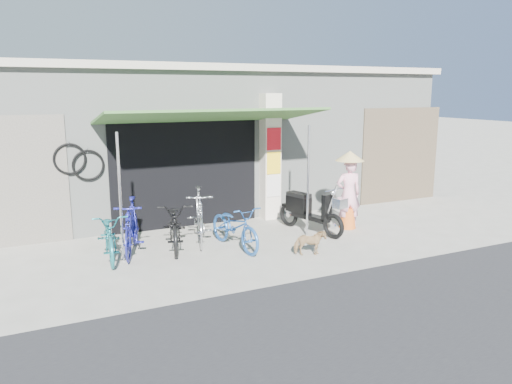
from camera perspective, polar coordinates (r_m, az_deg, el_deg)
name	(u,v)px	position (r m, az deg, el deg)	size (l,w,h in m)	color
ground	(287,251)	(9.81, 3.59, -6.70)	(80.00, 80.00, 0.00)	#9F9B8F
road_strip	(476,361)	(6.57, 23.87, -17.28)	(80.00, 6.00, 0.01)	#2A2A2C
bicycle_shop	(199,135)	(14.04, -6.50, 6.44)	(12.30, 5.30, 3.66)	#969C94
shop_pillar	(270,157)	(11.98, 1.57, 4.02)	(0.42, 0.44, 3.00)	beige
awning	(212,118)	(10.43, -5.03, 8.47)	(4.60, 1.88, 2.72)	#335C29
neighbour_right	(400,155)	(14.46, 16.16, 4.08)	(2.60, 0.06, 2.60)	brown
bike_teal	(110,235)	(9.60, -16.37, -4.71)	(0.61, 1.74, 0.91)	#18676D
bike_blue	(131,227)	(9.76, -14.07, -3.89)	(0.50, 1.76, 1.06)	navy
bike_black	(175,224)	(9.94, -9.23, -3.65)	(0.65, 1.86, 0.97)	black
bike_silver	(199,216)	(10.26, -6.50, -2.71)	(0.52, 1.84, 1.10)	#BCBDC1
bike_navy	(235,226)	(9.82, -2.41, -3.95)	(0.59, 1.69, 0.89)	#21529A
street_dog	(310,243)	(9.50, 6.17, -5.79)	(0.27, 0.58, 0.49)	#AD7A5B
moped	(309,211)	(10.99, 6.05, -2.12)	(0.73, 1.83, 1.06)	black
nun	(349,190)	(11.34, 10.54, 0.18)	(0.65, 0.64, 1.76)	#EFA1B5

